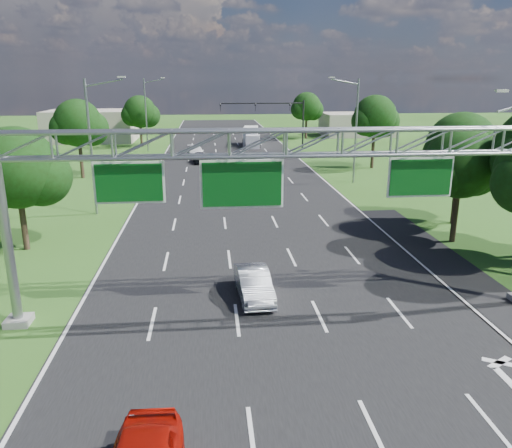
{
  "coord_description": "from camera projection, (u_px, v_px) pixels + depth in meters",
  "views": [
    {
      "loc": [
        -2.82,
        -7.91,
        9.97
      ],
      "look_at": [
        -0.59,
        15.62,
        3.07
      ],
      "focal_mm": 35.0,
      "sensor_mm": 36.0,
      "label": 1
    }
  ],
  "objects": [
    {
      "name": "car_queue_a",
      "position": [
        196.0,
        152.0,
        65.39
      ],
      "size": [
        2.66,
        5.23,
        1.45
      ],
      "primitive_type": "imported",
      "rotation": [
        0.0,
        0.0,
        0.13
      ],
      "color": "white",
      "rests_on": "ground"
    },
    {
      "name": "tree_verge_lc",
      "position": [
        140.0,
        113.0,
        74.98
      ],
      "size": [
        5.76,
        4.8,
        7.62
      ],
      "color": "#2D2116",
      "rests_on": "ground"
    },
    {
      "name": "tree_verge_lb",
      "position": [
        79.0,
        125.0,
        50.69
      ],
      "size": [
        5.76,
        4.8,
        8.06
      ],
      "color": "#2D2116",
      "rests_on": "ground"
    },
    {
      "name": "road_flare",
      "position": [
        474.0,
        286.0,
        24.91
      ],
      "size": [
        3.0,
        30.0,
        0.02
      ],
      "primitive_type": "cube",
      "color": "black",
      "rests_on": "ground"
    },
    {
      "name": "box_truck",
      "position": [
        251.0,
        137.0,
        76.7
      ],
      "size": [
        2.79,
        7.63,
        2.81
      ],
      "rotation": [
        0.0,
        0.0,
        -0.12
      ],
      "color": "white",
      "rests_on": "ground"
    },
    {
      "name": "building_right",
      "position": [
        356.0,
        124.0,
        90.59
      ],
      "size": [
        12.0,
        9.0,
        4.0
      ],
      "primitive_type": "cube",
      "color": "#AFA293",
      "rests_on": "ground"
    },
    {
      "name": "building_left",
      "position": [
        92.0,
        126.0,
        82.46
      ],
      "size": [
        14.0,
        10.0,
        5.0
      ],
      "primitive_type": "cube",
      "color": "#AFA293",
      "rests_on": "ground"
    },
    {
      "name": "tree_verge_rd",
      "position": [
        375.0,
        119.0,
        56.4
      ],
      "size": [
        5.76,
        4.8,
        8.28
      ],
      "color": "#2D2116",
      "rests_on": "ground"
    },
    {
      "name": "car_queue_c",
      "position": [
        200.0,
        158.0,
        61.15
      ],
      "size": [
        1.91,
        4.07,
        1.35
      ],
      "primitive_type": "imported",
      "rotation": [
        0.0,
        0.0,
        0.08
      ],
      "color": "black",
      "rests_on": "ground"
    },
    {
      "name": "silver_sedan",
      "position": [
        254.0,
        284.0,
        23.47
      ],
      "size": [
        1.73,
        4.27,
        1.38
      ],
      "primitive_type": "imported",
      "rotation": [
        0.0,
        0.0,
        0.07
      ],
      "color": "#AFB3BB",
      "rests_on": "ground"
    },
    {
      "name": "sign_gantry",
      "position": [
        287.0,
        158.0,
        20.18
      ],
      "size": [
        23.5,
        1.0,
        9.56
      ],
      "color": "gray",
      "rests_on": "ground"
    },
    {
      "name": "streetlight_l_near",
      "position": [
        93.0,
        141.0,
        36.69
      ],
      "size": [
        2.97,
        0.22,
        10.16
      ],
      "color": "gray",
      "rests_on": "ground"
    },
    {
      "name": "tree_verge_la",
      "position": [
        18.0,
        172.0,
        29.08
      ],
      "size": [
        5.76,
        4.8,
        7.4
      ],
      "color": "#2D2116",
      "rests_on": "ground"
    },
    {
      "name": "car_queue_d",
      "position": [
        263.0,
        164.0,
        55.54
      ],
      "size": [
        2.02,
        4.9,
        1.58
      ],
      "primitive_type": "imported",
      "rotation": [
        0.0,
        0.0,
        -0.07
      ],
      "color": "white",
      "rests_on": "ground"
    },
    {
      "name": "streetlight_r_mid",
      "position": [
        354.0,
        126.0,
        48.3
      ],
      "size": [
        2.97,
        0.22,
        10.16
      ],
      "color": "gray",
      "rests_on": "ground"
    },
    {
      "name": "traffic_signal",
      "position": [
        279.0,
        113.0,
        71.96
      ],
      "size": [
        12.21,
        0.24,
        7.0
      ],
      "color": "black",
      "rests_on": "ground"
    },
    {
      "name": "ground",
      "position": [
        246.0,
        210.0,
        39.28
      ],
      "size": [
        220.0,
        220.0,
        0.0
      ],
      "primitive_type": "plane",
      "color": "#2D5419",
      "rests_on": "ground"
    },
    {
      "name": "streetlight_l_far",
      "position": [
        147.0,
        111.0,
        70.14
      ],
      "size": [
        2.97,
        0.22,
        10.16
      ],
      "color": "gray",
      "rests_on": "ground"
    },
    {
      "name": "road",
      "position": [
        246.0,
        210.0,
        39.28
      ],
      "size": [
        18.0,
        180.0,
        0.02
      ],
      "primitive_type": "cube",
      "color": "black",
      "rests_on": "ground"
    },
    {
      "name": "tree_verge_re",
      "position": [
        307.0,
        108.0,
        85.01
      ],
      "size": [
        5.76,
        4.8,
        7.84
      ],
      "color": "#2D2116",
      "rests_on": "ground"
    }
  ]
}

